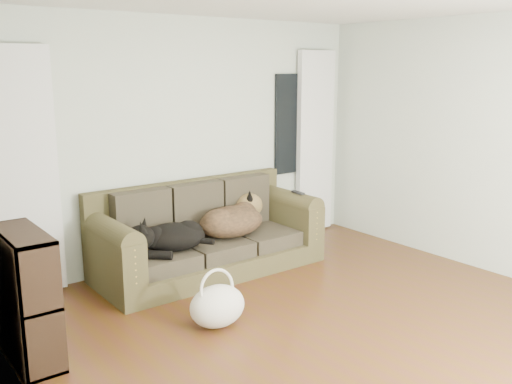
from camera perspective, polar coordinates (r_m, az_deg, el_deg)
floor at (r=4.66m, az=9.80°, el=-14.35°), size 5.00×5.00×0.00m
wall_back at (r=6.18m, az=-6.93°, el=5.07°), size 4.50×0.04×2.60m
wall_left at (r=3.02m, az=-19.86°, el=-3.39°), size 0.04×5.00×2.60m
curtain_left at (r=5.48m, az=-21.97°, el=1.71°), size 0.55×0.08×2.25m
curtain_right at (r=7.21m, az=5.92°, el=4.94°), size 0.55×0.08×2.25m
window_pane at (r=6.98m, az=3.57°, el=6.81°), size 0.50×0.03×1.20m
sofa at (r=5.88m, az=-4.63°, el=-3.73°), size 2.35×1.01×0.96m
dog_black_lab at (r=5.54m, az=-8.65°, el=-4.52°), size 0.75×0.62×0.27m
dog_shepherd at (r=6.01m, az=-2.28°, el=-2.94°), size 0.82×0.61×0.34m
tv_remote at (r=6.27m, az=4.23°, el=-0.05°), size 0.06×0.19×0.02m
tote_bag at (r=4.75m, az=-3.89°, el=-11.48°), size 0.57×0.50×0.35m
bookshelf at (r=4.45m, az=-22.02°, el=-9.39°), size 0.38×0.80×0.96m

